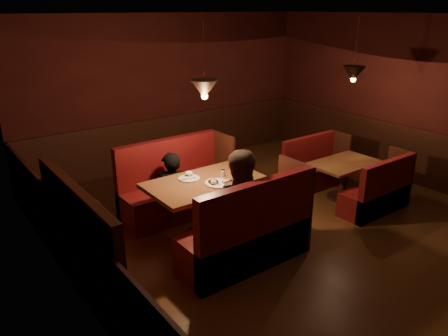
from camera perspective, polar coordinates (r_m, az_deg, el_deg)
room at (r=5.77m, az=7.91°, el=0.46°), size 6.02×7.02×2.92m
main_table at (r=5.85m, az=-2.24°, el=-3.43°), size 1.55×0.94×1.09m
main_bench_far at (r=6.65m, az=-6.38°, el=-3.05°), size 1.71×0.61×1.16m
main_bench_near at (r=5.35m, az=3.37°, el=-9.08°), size 1.71×0.61×1.16m
second_table at (r=7.38m, az=15.37°, el=-0.45°), size 1.12×0.72×0.63m
second_bench_far at (r=7.86m, az=11.58°, el=-0.30°), size 1.24×0.46×0.89m
second_bench_near at (r=7.11m, az=19.54°, el=-3.34°), size 1.24×0.46×0.89m
diner_a at (r=6.29m, az=-6.98°, el=-1.09°), size 0.60×0.49×1.43m
diner_b at (r=5.32m, az=2.76°, el=-3.16°), size 0.91×0.74×1.75m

